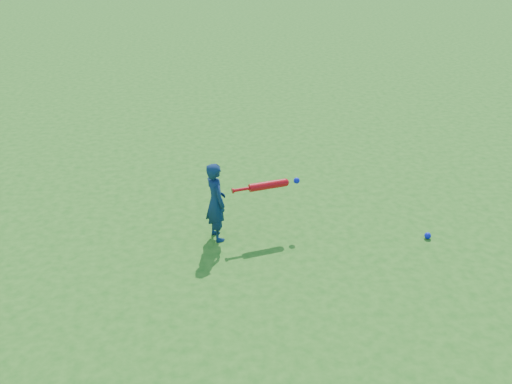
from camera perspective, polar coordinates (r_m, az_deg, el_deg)
The scene contains 4 objects.
ground at distance 7.29m, azimuth 0.47°, elevation -2.80°, with size 80.00×80.00×0.00m, color #256919.
child at distance 6.69m, azimuth -4.04°, elevation -0.98°, with size 0.36×0.23×0.98m, color #10264D.
ground_ball_blue at distance 7.18m, azimuth 16.79°, elevation -4.21°, with size 0.08×0.08×0.08m, color #0B19CA.
bat_swing at distance 6.77m, azimuth 1.46°, elevation 0.73°, with size 0.84×0.26×0.10m.
Camera 1 is at (-0.71, -6.29, 3.61)m, focal length 40.00 mm.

